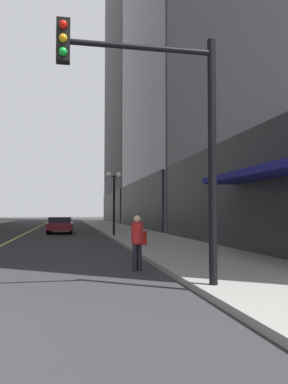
{
  "coord_description": "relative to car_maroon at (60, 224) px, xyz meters",
  "views": [
    {
      "loc": [
        3.33,
        -5.72,
        1.7
      ],
      "look_at": [
        10.57,
        31.33,
        3.66
      ],
      "focal_mm": 36.51,
      "sensor_mm": 36.0,
      "label": 1
    }
  ],
  "objects": [
    {
      "name": "ground_plane",
      "position": [
        -2.75,
        8.57,
        -0.72
      ],
      "size": [
        200.0,
        200.0,
        0.0
      ],
      "primitive_type": "plane",
      "color": "#2D2D30"
    },
    {
      "name": "sidewalk_right",
      "position": [
        5.5,
        8.57,
        -0.65
      ],
      "size": [
        4.5,
        78.0,
        0.15
      ],
      "primitive_type": "cube",
      "color": "gray",
      "rests_on": "ground"
    },
    {
      "name": "lane_centre_stripe",
      "position": [
        -2.75,
        8.57,
        -0.72
      ],
      "size": [
        0.16,
        70.0,
        0.01
      ],
      "primitive_type": "cube",
      "color": "#E5D64C",
      "rests_on": "ground"
    },
    {
      "name": "building_right_mid",
      "position": [
        14.92,
        8.07,
        19.96
      ],
      "size": [
        14.54,
        24.0,
        41.51
      ],
      "color": "slate",
      "rests_on": "ground"
    },
    {
      "name": "storefront_awning_right",
      "position": [
        6.95,
        -19.97,
        2.27
      ],
      "size": [
        1.6,
        6.85,
        3.12
      ],
      "color": "navy",
      "rests_on": "ground"
    },
    {
      "name": "car_maroon",
      "position": [
        0.0,
        0.0,
        0.0
      ],
      "size": [
        2.04,
        4.75,
        1.32
      ],
      "color": "maroon",
      "rests_on": "ground"
    },
    {
      "name": "pedestrian_in_red_jacket",
      "position": [
        2.58,
        -20.9,
        0.21
      ],
      "size": [
        0.45,
        0.45,
        1.61
      ],
      "color": "black",
      "rests_on": "ground"
    },
    {
      "name": "traffic_light_near_right",
      "position": [
        2.6,
        -24.18,
        3.02
      ],
      "size": [
        3.43,
        0.35,
        5.65
      ],
      "color": "black",
      "rests_on": "ground"
    },
    {
      "name": "street_lamp_right_mid",
      "position": [
        3.65,
        -5.78,
        2.53
      ],
      "size": [
        1.06,
        0.36,
        4.43
      ],
      "color": "black",
      "rests_on": "ground"
    },
    {
      "name": "fire_hydrant_right",
      "position": [
        4.15,
        -13.81,
        -0.32
      ],
      "size": [
        0.28,
        0.28,
        0.8
      ],
      "primitive_type": "cylinder",
      "color": "red",
      "rests_on": "ground"
    }
  ]
}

